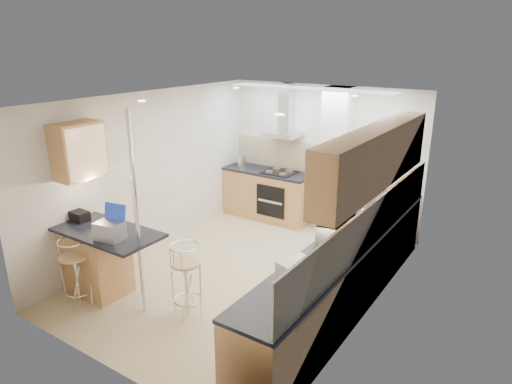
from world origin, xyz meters
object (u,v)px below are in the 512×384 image
Objects in this scene: microwave at (339,234)px; bar_stool_end at (186,281)px; laptop at (110,231)px; bar_stool_near at (76,273)px; bread_bin at (297,270)px.

bar_stool_end is at bearing 111.93° from microwave.
laptop is 0.78m from bar_stool_near.
laptop is 0.34× the size of bar_stool_end.
microwave is 0.93m from bread_bin.
microwave is at bearing 19.91° from laptop.
microwave is 0.63× the size of bar_stool_end.
bar_stool_near is at bearing 108.22° from microwave.
microwave is 1.89m from bar_stool_end.
microwave is at bearing 107.93° from bread_bin.
microwave reaches higher than bar_stool_near.
microwave is 0.66× the size of bar_stool_near.
bread_bin is at bearing 13.00° from bar_stool_near.
bar_stool_end is at bearing 24.46° from bar_stool_near.
laptop is 1.09m from bar_stool_end.
bar_stool_near is (-0.44, -0.23, -0.60)m from laptop.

